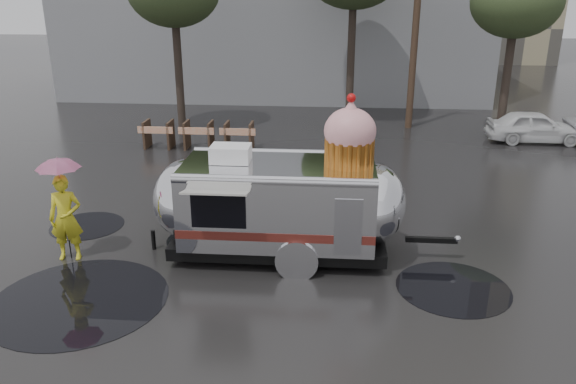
# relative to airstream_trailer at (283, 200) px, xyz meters

# --- Properties ---
(ground) EXTENTS (120.00, 120.00, 0.00)m
(ground) POSITION_rel_airstream_trailer_xyz_m (1.65, -1.59, -1.29)
(ground) COLOR black
(ground) RESTS_ON ground
(puddles) EXTENTS (10.54, 6.00, 0.01)m
(puddles) POSITION_rel_airstream_trailer_xyz_m (-2.02, -1.13, -1.29)
(puddles) COLOR black
(puddles) RESTS_ON ground
(utility_pole) EXTENTS (1.60, 0.28, 9.00)m
(utility_pole) POSITION_rel_airstream_trailer_xyz_m (4.15, 12.41, 3.33)
(utility_pole) COLOR #473323
(utility_pole) RESTS_ON ground
(tree_right) EXTENTS (3.36, 3.36, 6.42)m
(tree_right) POSITION_rel_airstream_trailer_xyz_m (7.65, 11.41, 3.76)
(tree_right) COLOR #382D26
(tree_right) RESTS_ON ground
(barricade_row) EXTENTS (4.30, 0.80, 1.00)m
(barricade_row) POSITION_rel_airstream_trailer_xyz_m (-3.90, 8.37, -0.77)
(barricade_row) COLOR #473323
(barricade_row) RESTS_ON ground
(airstream_trailer) EXTENTS (6.84, 2.62, 3.68)m
(airstream_trailer) POSITION_rel_airstream_trailer_xyz_m (0.00, 0.00, 0.00)
(airstream_trailer) COLOR silver
(airstream_trailer) RESTS_ON ground
(person_left) EXTENTS (0.75, 0.56, 1.90)m
(person_left) POSITION_rel_airstream_trailer_xyz_m (-4.62, -0.60, -0.34)
(person_left) COLOR yellow
(person_left) RESTS_ON ground
(umbrella_pink) EXTENTS (1.11, 1.11, 2.31)m
(umbrella_pink) POSITION_rel_airstream_trailer_xyz_m (-4.62, -0.60, 0.64)
(umbrella_pink) COLOR pink
(umbrella_pink) RESTS_ON ground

